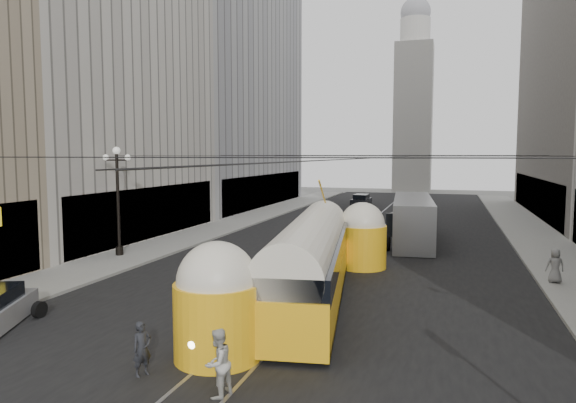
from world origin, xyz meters
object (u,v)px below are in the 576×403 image
Objects in this scene: streetcar at (311,259)px; pedestrian_crossing_b at (218,363)px; pedestrian_crossing_a at (142,349)px; city_bus at (413,218)px; pedestrian_sidewalk_right at (555,266)px.

streetcar is 9.05m from pedestrian_crossing_b.
pedestrian_crossing_a is at bearing -86.12° from pedestrian_crossing_b.
pedestrian_crossing_a is at bearing -102.64° from city_bus.
pedestrian_sidewalk_right is at bearing -56.03° from city_bus.
streetcar is 16.53m from city_bus.
pedestrian_crossing_a is (-5.55, -24.76, -0.92)m from city_bus.
streetcar is at bearing -164.91° from pedestrian_crossing_b.
pedestrian_sidewalk_right is at bearing -14.52° from pedestrian_crossing_a.
pedestrian_sidewalk_right is (7.16, -10.62, -0.72)m from city_bus.
pedestrian_crossing_b is (0.00, -9.01, -0.88)m from streetcar.
city_bus is at bearing -171.80° from pedestrian_crossing_b.
pedestrian_crossing_b is at bearing 47.09° from pedestrian_sidewalk_right.
city_bus is 8.02× the size of pedestrian_crossing_a.
streetcar is at bearing 11.01° from pedestrian_crossing_a.
streetcar is 10.05× the size of pedestrian_sidewalk_right.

